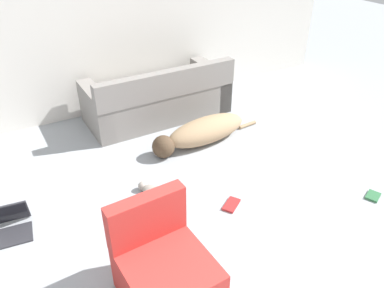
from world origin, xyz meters
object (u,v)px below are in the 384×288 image
book_green (373,196)px  side_chair (165,272)px  dog (202,132)px  cat (155,194)px  couch (158,99)px  book_red (231,205)px  laptop_open (11,222)px

book_green → side_chair: size_ratio=0.25×
dog → cat: 1.20m
couch → cat: size_ratio=3.40×
dog → side_chair: side_chair is taller
book_red → side_chair: size_ratio=0.31×
laptop_open → side_chair: bearing=-48.1°
dog → cat: bearing=31.9°
couch → laptop_open: couch is taller
dog → book_red: (-0.35, -1.17, -0.14)m
couch → dog: (0.16, -0.92, -0.12)m
dog → laptop_open: bearing=6.8°
book_green → side_chair: bearing=179.7°
cat → book_red: bearing=-140.6°
laptop_open → book_green: 3.53m
cat → side_chair: side_chair is taller
laptop_open → book_green: (3.27, -1.33, -0.07)m
cat → side_chair: bearing=145.5°
laptop_open → book_red: (1.93, -0.72, -0.07)m
laptop_open → couch: bearing=39.7°
couch → dog: size_ratio=1.23×
book_green → side_chair: side_chair is taller
cat → book_red: cat is taller
book_green → book_red: same height
dog → couch: bearing=-84.5°
book_green → side_chair: 2.37m
cat → book_red: 0.77m
book_green → book_red: size_ratio=0.81×
side_chair → couch: bearing=63.1°
laptop_open → dog: bearing=18.0°
couch → laptop_open: 2.53m
book_red → side_chair: 1.20m
book_green → side_chair: (-2.35, 0.01, 0.25)m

